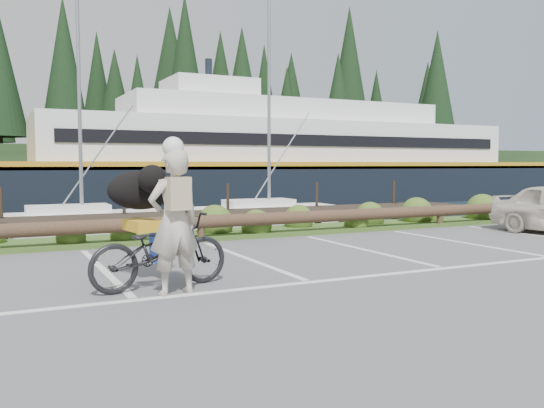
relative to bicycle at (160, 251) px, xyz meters
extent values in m
plane|color=#515153|center=(2.11, -0.18, -0.54)|extent=(72.00, 72.00, 0.00)
plane|color=#172D39|center=(2.11, 47.82, -1.74)|extent=(160.00, 160.00, 0.00)
cube|color=#3D5B21|center=(2.11, 5.12, -0.49)|extent=(34.00, 1.60, 0.10)
imported|color=black|center=(0.00, 0.00, 0.00)|extent=(2.13, 1.01, 1.08)
imported|color=#B9AF9D|center=(0.07, -0.47, 0.44)|extent=(0.78, 0.57, 1.96)
ellipsoid|color=black|center=(-0.10, 0.65, 0.83)|extent=(0.64, 1.08, 0.59)
camera|label=1|loc=(-2.09, -7.93, 1.22)|focal=38.00mm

